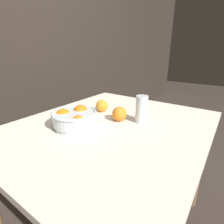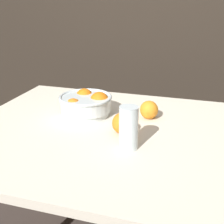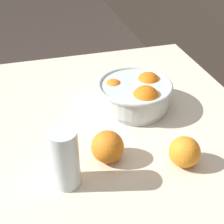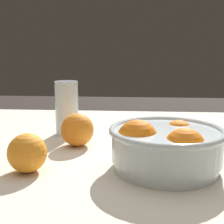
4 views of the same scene
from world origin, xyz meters
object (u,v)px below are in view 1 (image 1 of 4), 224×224
juice_glass (141,111)px  orange_loose_near_bowl (102,106)px  fruit_bowl (74,118)px  orange_loose_front (119,114)px

juice_glass → orange_loose_near_bowl: juice_glass is taller
fruit_bowl → juice_glass: size_ratio=1.52×
juice_glass → orange_loose_near_bowl: size_ratio=1.96×
juice_glass → orange_loose_front: bearing=114.4°
orange_loose_near_bowl → juice_glass: bearing=-93.2°
juice_glass → orange_loose_front: juice_glass is taller
fruit_bowl → orange_loose_front: fruit_bowl is taller
juice_glass → orange_loose_front: size_ratio=1.84×
fruit_bowl → juice_glass: 0.36m
juice_glass → orange_loose_near_bowl: (0.02, 0.29, -0.03)m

